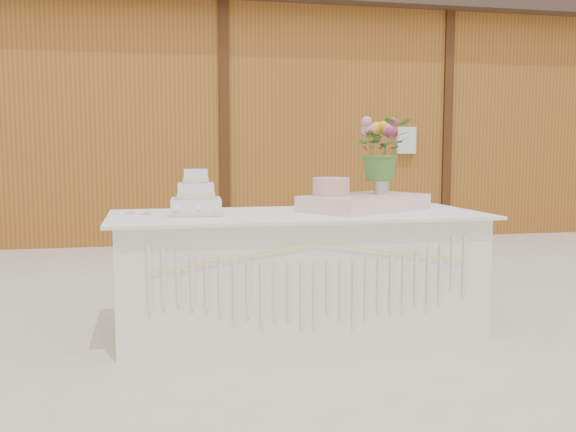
% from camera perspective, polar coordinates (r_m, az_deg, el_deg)
% --- Properties ---
extents(ground, '(80.00, 80.00, 0.00)m').
position_cam_1_polar(ground, '(4.29, 0.87, -10.01)').
color(ground, beige).
rests_on(ground, ground).
extents(barn, '(12.60, 4.60, 3.30)m').
position_cam_1_polar(barn, '(10.07, -7.11, 8.72)').
color(barn, '#96561F').
rests_on(barn, ground).
extents(cake_table, '(2.40, 1.00, 0.77)m').
position_cam_1_polar(cake_table, '(4.20, 0.90, -4.94)').
color(cake_table, white).
rests_on(cake_table, ground).
extents(wedding_cake, '(0.34, 0.34, 0.29)m').
position_cam_1_polar(wedding_cake, '(4.06, -8.17, 1.46)').
color(wedding_cake, white).
rests_on(wedding_cake, cake_table).
extents(pink_cake_stand, '(0.31, 0.31, 0.22)m').
position_cam_1_polar(pink_cake_stand, '(4.25, 3.85, 2.09)').
color(pink_cake_stand, white).
rests_on(pink_cake_stand, cake_table).
extents(satin_runner, '(0.97, 0.85, 0.11)m').
position_cam_1_polar(satin_runner, '(4.34, 6.82, 1.18)').
color(satin_runner, '#FFD7CD').
rests_on(satin_runner, cake_table).
extents(flower_vase, '(0.10, 0.10, 0.14)m').
position_cam_1_polar(flower_vase, '(4.44, 8.29, 2.84)').
color(flower_vase, silver).
rests_on(flower_vase, satin_runner).
extents(bouquet, '(0.38, 0.33, 0.42)m').
position_cam_1_polar(bouquet, '(4.43, 8.34, 6.46)').
color(bouquet, '#43712D').
rests_on(bouquet, flower_vase).
extents(loose_flowers, '(0.24, 0.32, 0.02)m').
position_cam_1_polar(loose_flowers, '(4.17, -13.03, 0.26)').
color(loose_flowers, pink).
rests_on(loose_flowers, cake_table).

